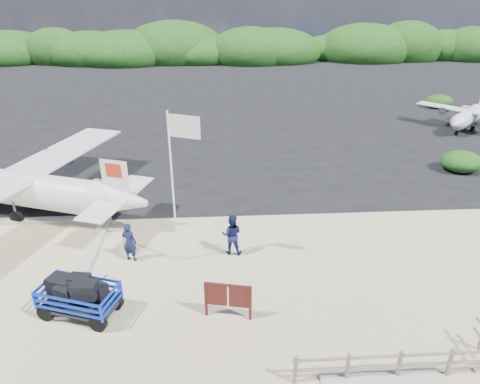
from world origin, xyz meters
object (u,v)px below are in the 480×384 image
object	(u,v)px
signboard	(228,317)
aircraft_large	(332,102)
baggage_cart	(82,314)
aircraft_small	(93,89)
flagpole	(178,260)
crew_a	(129,242)
crew_b	(232,235)

from	to	relation	value
signboard	aircraft_large	bearing A→B (deg)	81.28
baggage_cart	aircraft_small	distance (m)	38.24
flagpole	crew_a	bearing A→B (deg)	175.74
baggage_cart	crew_b	distance (m)	6.46
baggage_cart	signboard	size ratio (longest dim) A/B	1.61
crew_b	baggage_cart	bearing A→B (deg)	40.80
aircraft_small	flagpole	bearing A→B (deg)	66.41
crew_a	aircraft_small	xyz separation A→B (m)	(-9.92, 34.00, -0.86)
crew_a	crew_b	xyz separation A→B (m)	(4.20, 0.25, 0.05)
crew_b	aircraft_large	distance (m)	28.41
signboard	aircraft_large	size ratio (longest dim) A/B	0.12
baggage_cart	crew_b	xyz separation A→B (m)	(5.37, 3.48, 0.91)
aircraft_large	aircraft_small	xyz separation A→B (m)	(-25.21, 7.61, 0.00)
flagpole	aircraft_large	bearing A→B (deg)	63.30
crew_b	aircraft_small	xyz separation A→B (m)	(-14.13, 33.74, -0.91)
flagpole	aircraft_small	size ratio (longest dim) A/B	0.96
aircraft_large	baggage_cart	bearing A→B (deg)	80.09
signboard	aircraft_small	world-z (taller)	aircraft_small
crew_a	signboard	bearing A→B (deg)	154.99
aircraft_small	crew_b	bearing A→B (deg)	69.96
aircraft_small	crew_a	bearing A→B (deg)	63.51
flagpole	aircraft_small	xyz separation A→B (m)	(-11.87, 34.14, 0.00)
flagpole	aircraft_small	bearing A→B (deg)	109.16
baggage_cart	aircraft_large	size ratio (longest dim) A/B	0.19
baggage_cart	aircraft_large	xyz separation A→B (m)	(16.45, 29.62, 0.00)
flagpole	aircraft_large	xyz separation A→B (m)	(13.35, 26.54, 0.00)
aircraft_large	flagpole	bearing A→B (deg)	82.44
aircraft_large	signboard	bearing A→B (deg)	88.41
flagpole	crew_a	size ratio (longest dim) A/B	3.70
baggage_cart	flagpole	world-z (taller)	flagpole
baggage_cart	crew_a	size ratio (longest dim) A/B	1.62
crew_b	flagpole	bearing A→B (deg)	17.87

